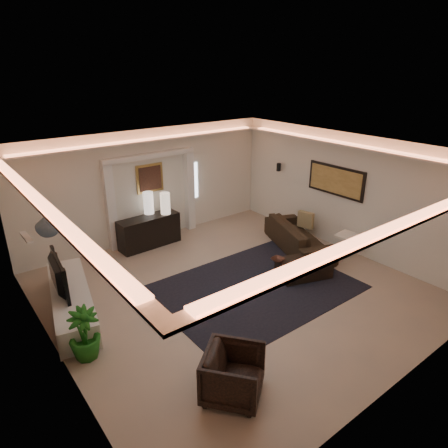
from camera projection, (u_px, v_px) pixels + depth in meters
floor at (234, 290)px, 8.33m from camera, size 7.00×7.00×0.00m
ceiling at (235, 152)px, 7.25m from camera, size 7.00×7.00×0.00m
wall_back at (150, 185)px, 10.36m from camera, size 7.00×0.00×7.00m
wall_front at (403, 306)px, 5.22m from camera, size 7.00×0.00×7.00m
wall_left at (48, 282)px, 5.81m from camera, size 0.00×7.00×7.00m
wall_right at (345, 193)px, 9.77m from camera, size 0.00×7.00×7.00m
cove_soffit at (235, 167)px, 7.35m from camera, size 7.00×7.00×0.04m
daylight_slit at (194, 181)px, 11.15m from camera, size 0.25×0.03×1.00m
area_rug at (255, 288)px, 8.41m from camera, size 4.00×3.00×0.01m
pilaster_left at (111, 208)px, 9.77m from camera, size 0.22×0.20×2.20m
pilaster_right at (190, 191)px, 11.07m from camera, size 0.22×0.20×2.20m
alcove_header at (149, 156)px, 9.99m from camera, size 2.52×0.20×0.12m
painting_frame at (150, 178)px, 10.26m from camera, size 0.74×0.04×0.74m
painting_canvas at (150, 178)px, 10.24m from camera, size 0.62×0.02×0.62m
art_panel_frame at (336, 181)px, 9.88m from camera, size 0.04×1.64×0.74m
art_panel_gold at (335, 181)px, 9.87m from camera, size 0.02×1.50×0.62m
wall_sconce at (279, 167)px, 11.23m from camera, size 0.12×0.12×0.22m
wall_niche at (26, 237)px, 6.80m from camera, size 0.10×0.55×0.04m
console at (149, 231)px, 10.21m from camera, size 1.60×0.55×0.79m
lamp_left at (148, 203)px, 10.20m from camera, size 0.33×0.33×0.57m
lamp_right at (165, 203)px, 10.18m from camera, size 0.30×0.30×0.56m
media_ledge at (72, 302)px, 7.53m from camera, size 1.22×2.74×0.50m
tv at (53, 277)px, 7.24m from camera, size 1.22×0.29×0.70m
figurine at (55, 262)px, 8.14m from camera, size 0.17×0.17×0.36m
ginger_jar at (47, 224)px, 6.74m from camera, size 0.43×0.43×0.42m
plant at (84, 334)px, 6.29m from camera, size 0.51×0.51×0.88m
sofa at (299, 236)px, 10.07m from camera, size 2.52×1.71×0.69m
throw_blanket at (347, 236)px, 9.59m from camera, size 0.56×0.48×0.06m
throw_pillow at (306, 220)px, 10.56m from camera, size 0.22×0.45×0.43m
coffee_table at (304, 268)px, 8.80m from camera, size 1.27×0.95×0.42m
bowl at (278, 260)px, 8.64m from camera, size 0.31×0.31×0.07m
magazine at (316, 264)px, 8.50m from camera, size 0.27×0.21×0.03m
armchair at (233, 375)px, 5.56m from camera, size 1.13×1.14×0.75m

